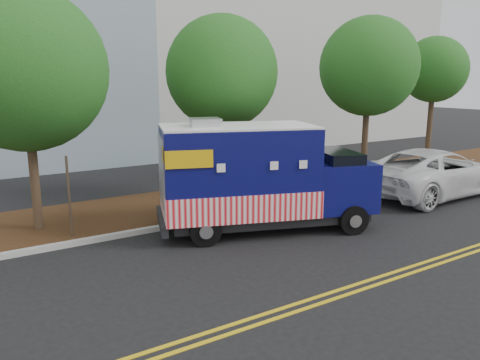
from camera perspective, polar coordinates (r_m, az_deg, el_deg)
ground at (r=14.24m, az=2.13°, el=-5.88°), size 120.00×120.00×0.00m
curb at (r=15.34m, az=-0.84°, el=-4.25°), size 120.00×0.18×0.15m
mulch_strip at (r=17.10m, az=-4.54°, el=-2.55°), size 120.00×4.00×0.15m
centerline_near at (r=11.11m, az=15.54°, el=-11.67°), size 120.00×0.10×0.01m
centerline_far at (r=10.96m, az=16.52°, el=-12.07°), size 120.00×0.10×0.01m
tree_a at (r=14.29m, az=-24.81°, el=12.12°), size 4.48×4.48×6.92m
tree_b at (r=17.13m, az=-2.22°, el=12.96°), size 4.02×4.02×6.67m
tree_c at (r=20.77m, az=15.44°, el=13.16°), size 4.11×4.11×6.98m
tree_d at (r=25.21m, az=22.59°, el=12.27°), size 3.17×3.17×6.46m
sign_post at (r=13.62m, az=-20.08°, el=-2.22°), size 0.06×0.06×2.40m
food_truck at (r=13.72m, az=1.99°, el=-0.00°), size 6.74×4.26×3.35m
white_car at (r=19.54m, az=22.61°, el=0.89°), size 6.54×3.08×1.81m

